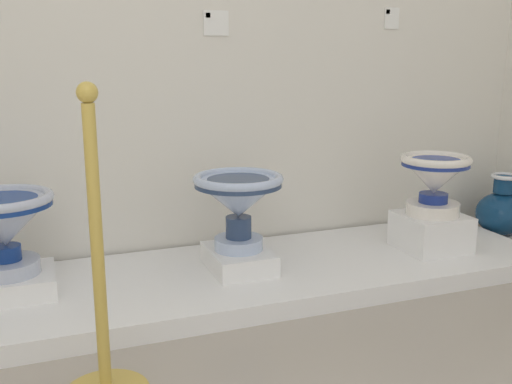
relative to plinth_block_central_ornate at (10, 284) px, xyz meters
The scene contains 11 objects.
display_platform 1.04m from the plinth_block_central_ornate, ahead, with size 3.13×0.86×0.09m, color white.
plinth_block_central_ornate is the anchor object (origin of this frame).
antique_toilet_central_ornate 0.28m from the plinth_block_central_ornate, 116.57° to the right, with size 0.42×0.42×0.35m.
plinth_block_leftmost 1.02m from the plinth_block_central_ornate, ahead, with size 0.28×0.37×0.10m, color white.
antique_toilet_leftmost 1.07m from the plinth_block_central_ornate, ahead, with size 0.42×0.42×0.36m.
plinth_block_pale_glazed 2.07m from the plinth_block_central_ornate, ahead, with size 0.32×0.32×0.19m, color white.
antique_toilet_pale_glazed 2.10m from the plinth_block_central_ornate, ahead, with size 0.36×0.36×0.31m.
info_placard_second 1.58m from the plinth_block_central_ornate, 20.09° to the left, with size 0.13×0.01×0.12m.
info_placard_third 2.42m from the plinth_block_central_ornate, 10.46° to the left, with size 0.09×0.01×0.12m.
decorative_vase_corner 2.74m from the plinth_block_central_ornate, ahead, with size 0.30×0.30×0.40m.
stanchion_post_near_left 0.87m from the plinth_block_central_ornate, 69.40° to the right, with size 0.28×0.28×1.02m.
Camera 1 is at (1.02, -0.18, 1.10)m, focal length 41.65 mm.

